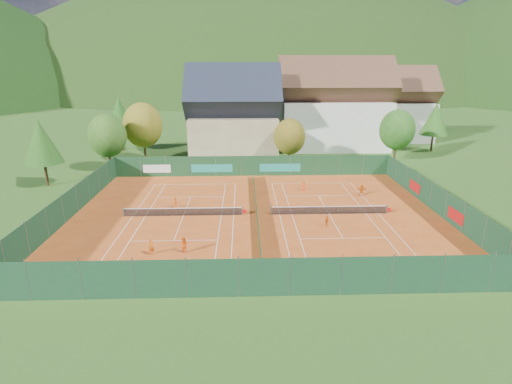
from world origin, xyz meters
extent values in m
plane|color=#295119|center=(0.00, 0.00, -0.02)|extent=(600.00, 600.00, 0.00)
cube|color=#BA4E1B|center=(0.00, 0.00, 0.01)|extent=(40.00, 32.00, 0.01)
cube|color=white|center=(-8.00, 11.88, 0.01)|extent=(10.97, 0.06, 0.00)
cube|color=white|center=(-8.00, -11.88, 0.01)|extent=(10.97, 0.06, 0.00)
cube|color=white|center=(-13.48, 0.00, 0.01)|extent=(0.06, 23.77, 0.00)
cube|color=white|center=(-2.51, 0.00, 0.01)|extent=(0.06, 23.77, 0.00)
cube|color=white|center=(-12.12, 0.00, 0.01)|extent=(0.06, 23.77, 0.00)
cube|color=white|center=(-3.88, 0.00, 0.01)|extent=(0.06, 23.77, 0.00)
cube|color=white|center=(-8.00, 6.40, 0.01)|extent=(8.23, 0.06, 0.00)
cube|color=white|center=(-8.00, -6.40, 0.01)|extent=(8.23, 0.06, 0.00)
cube|color=white|center=(-8.00, 0.00, 0.01)|extent=(0.06, 12.80, 0.00)
cube|color=white|center=(8.00, 11.88, 0.01)|extent=(10.97, 0.06, 0.00)
cube|color=white|center=(8.00, -11.88, 0.01)|extent=(10.97, 0.06, 0.00)
cube|color=white|center=(2.51, 0.00, 0.01)|extent=(0.06, 23.77, 0.00)
cube|color=white|center=(13.48, 0.00, 0.01)|extent=(0.06, 23.77, 0.00)
cube|color=white|center=(3.88, 0.00, 0.01)|extent=(0.06, 23.77, 0.00)
cube|color=white|center=(12.12, 0.00, 0.01)|extent=(0.06, 23.77, 0.00)
cube|color=white|center=(8.00, 6.40, 0.01)|extent=(8.23, 0.06, 0.00)
cube|color=white|center=(8.00, -6.40, 0.01)|extent=(8.23, 0.06, 0.00)
cube|color=white|center=(8.00, 0.00, 0.01)|extent=(0.06, 12.80, 0.00)
cylinder|color=#59595B|center=(-14.40, 0.00, 0.51)|extent=(0.10, 0.10, 1.02)
cylinder|color=#59595B|center=(-1.60, 0.00, 0.51)|extent=(0.10, 0.10, 1.02)
cube|color=black|center=(-8.00, 0.00, 0.46)|extent=(12.80, 0.02, 0.86)
cube|color=white|center=(-8.00, 0.00, 0.89)|extent=(12.80, 0.04, 0.06)
cube|color=red|center=(-1.35, 0.00, 0.45)|extent=(0.40, 0.04, 0.40)
cylinder|color=#59595B|center=(1.60, 0.00, 0.51)|extent=(0.10, 0.10, 1.02)
cylinder|color=#59595B|center=(14.40, 0.00, 0.51)|extent=(0.10, 0.10, 1.02)
cube|color=black|center=(8.00, 0.00, 0.46)|extent=(12.80, 0.02, 0.86)
cube|color=white|center=(8.00, 0.00, 0.89)|extent=(12.80, 0.04, 0.06)
cube|color=red|center=(14.65, 0.00, 0.45)|extent=(0.40, 0.04, 0.40)
cube|color=#14371D|center=(0.00, 0.00, 0.50)|extent=(0.03, 28.80, 1.00)
cube|color=#153B1F|center=(0.00, 16.00, 1.50)|extent=(40.00, 0.04, 3.00)
cube|color=teal|center=(-6.00, 15.94, 1.20)|extent=(6.00, 0.03, 1.20)
cube|color=teal|center=(4.00, 15.94, 1.20)|extent=(6.00, 0.03, 1.20)
cube|color=silver|center=(-14.00, 15.94, 1.20)|extent=(4.00, 0.03, 1.20)
cube|color=#13351F|center=(0.00, -16.00, 1.50)|extent=(40.00, 0.04, 3.00)
cube|color=#143922|center=(-20.00, 0.00, 1.50)|extent=(0.04, 32.00, 3.00)
cube|color=#153A21|center=(20.00, 0.00, 1.50)|extent=(0.04, 32.00, 3.00)
cube|color=#B21414|center=(19.94, -4.00, 1.20)|extent=(0.03, 3.00, 1.20)
cube|color=#B21414|center=(19.94, 6.00, 1.20)|extent=(0.03, 3.00, 1.20)
cube|color=beige|center=(-3.00, 30.00, 3.50)|extent=(15.00, 12.00, 7.00)
cube|color=#1E2333|center=(-3.00, 30.00, 10.00)|extent=(16.20, 12.00, 12.00)
cube|color=silver|center=(16.00, 36.00, 4.50)|extent=(20.00, 11.00, 9.00)
cube|color=brown|center=(16.00, 36.00, 11.75)|extent=(21.60, 11.00, 11.00)
cube|color=silver|center=(30.00, 44.00, 4.00)|extent=(16.00, 10.00, 8.00)
cube|color=brown|center=(30.00, 44.00, 10.50)|extent=(17.28, 10.00, 10.00)
cylinder|color=#4E331B|center=(-22.00, 20.00, 1.40)|extent=(0.36, 0.36, 2.80)
ellipsoid|color=#2D5B1A|center=(-22.00, 20.00, 5.40)|extent=(5.72, 5.72, 6.58)
cylinder|color=#4E341B|center=(-18.00, 26.00, 1.57)|extent=(0.36, 0.36, 3.15)
ellipsoid|color=olive|center=(-18.00, 26.00, 6.07)|extent=(6.44, 6.44, 7.40)
cylinder|color=#4B341A|center=(-24.00, 34.00, 1.75)|extent=(0.36, 0.36, 3.50)
cone|color=#1D5217|center=(-24.00, 34.00, 6.75)|extent=(5.60, 5.60, 6.50)
cylinder|color=#463219|center=(6.00, 22.00, 1.22)|extent=(0.36, 0.36, 2.45)
ellipsoid|color=olive|center=(6.00, 22.00, 4.72)|extent=(5.01, 5.01, 5.76)
cylinder|color=#473119|center=(24.00, 24.00, 1.40)|extent=(0.36, 0.36, 2.80)
ellipsoid|color=#255A19|center=(24.00, 24.00, 5.40)|extent=(5.72, 5.72, 6.58)
cylinder|color=#412D17|center=(34.00, 32.00, 1.57)|extent=(0.36, 0.36, 3.15)
cone|color=#245618|center=(34.00, 32.00, 6.07)|extent=(5.04, 5.04, 5.85)
cylinder|color=#4A301A|center=(-28.00, 12.00, 1.57)|extent=(0.36, 0.36, 3.15)
cone|color=#205017|center=(-28.00, 12.00, 6.07)|extent=(5.04, 5.04, 5.85)
cylinder|color=#452D18|center=(26.00, 40.00, 1.75)|extent=(0.36, 0.36, 3.50)
ellipsoid|color=olive|center=(26.00, 40.00, 6.75)|extent=(7.15, 7.15, 8.22)
ellipsoid|color=black|center=(10.00, 300.00, -42.35)|extent=(440.00, 440.00, 242.00)
cylinder|color=slate|center=(12.55, -12.02, 0.40)|extent=(0.02, 0.02, 0.80)
cylinder|color=slate|center=(12.85, -12.02, 0.40)|extent=(0.02, 0.02, 0.80)
cylinder|color=slate|center=(12.55, -11.72, 0.40)|extent=(0.02, 0.02, 0.80)
cylinder|color=slate|center=(12.85, -11.72, 0.40)|extent=(0.02, 0.02, 0.80)
cube|color=slate|center=(12.70, -11.87, 0.55)|extent=(0.34, 0.34, 0.30)
ellipsoid|color=#CCD833|center=(12.70, -11.87, 0.58)|extent=(0.28, 0.28, 0.16)
sphere|color=#CCD833|center=(-11.25, -5.54, 0.03)|extent=(0.07, 0.07, 0.07)
sphere|color=#CCD833|center=(7.46, -10.40, 0.03)|extent=(0.07, 0.07, 0.07)
sphere|color=#CCD833|center=(2.31, 4.57, 0.03)|extent=(0.07, 0.07, 0.07)
sphere|color=#CCD833|center=(-2.05, 10.34, 0.03)|extent=(0.07, 0.07, 0.07)
imported|color=orange|center=(-9.45, -9.23, 0.78)|extent=(0.67, 0.59, 1.55)
imported|color=orange|center=(-6.63, -9.09, 0.78)|extent=(0.95, 0.91, 1.55)
imported|color=#DB5813|center=(-9.27, 2.54, 0.69)|extent=(0.90, 0.52, 1.38)
imported|color=orange|center=(7.01, -3.44, 0.60)|extent=(0.68, 0.73, 1.21)
imported|color=#E94E14|center=(6.39, 8.53, 0.63)|extent=(0.72, 0.60, 1.27)
imported|color=orange|center=(13.34, 6.25, 0.75)|extent=(1.42, 0.54, 1.50)
camera|label=1|loc=(-1.41, -40.80, 15.88)|focal=28.00mm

